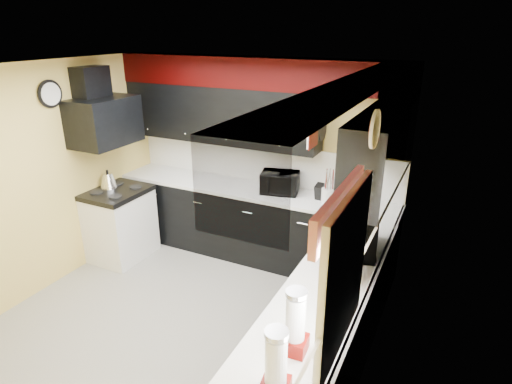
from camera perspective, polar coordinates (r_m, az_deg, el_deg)
ground at (r=4.66m, az=-9.27°, el=-16.45°), size 3.60×3.60×0.00m
wall_back at (r=5.48m, az=0.74°, el=4.55°), size 3.60×0.06×2.50m
wall_right at (r=3.37m, az=15.59°, el=-7.56°), size 0.06×3.60×2.50m
wall_left at (r=5.24m, az=-26.49°, el=1.45°), size 0.06×3.60×2.50m
ceiling at (r=3.71m, az=-11.63°, el=15.78°), size 3.60×3.60×0.06m
cab_back at (r=5.52m, az=-0.64°, el=-4.25°), size 3.60×0.60×0.90m
cab_right at (r=3.63m, az=8.35°, el=-19.92°), size 0.60×3.00×0.90m
counter_back at (r=5.33m, az=-0.66°, el=0.31°), size 3.62×0.64×0.04m
counter_right at (r=3.34m, az=8.79°, el=-13.85°), size 0.64×3.02×0.04m
splash_back at (r=5.49m, az=0.69°, el=3.92°), size 3.60×0.02×0.50m
splash_right at (r=3.40m, az=15.32°, el=-8.41°), size 0.02×3.60×0.50m
upper_back at (r=5.42m, az=-4.90°, el=10.29°), size 2.60×0.35×0.70m
upper_right at (r=4.02m, az=16.47°, el=5.58°), size 0.35×1.80×0.70m
soffit_back at (r=5.11m, az=-0.10°, el=15.64°), size 3.60×0.36×0.35m
soffit_right at (r=2.87m, az=13.44°, el=10.58°), size 0.36×3.24×0.35m
stove at (r=5.78m, az=-17.56°, el=-4.30°), size 0.60×0.75×0.86m
cooktop at (r=5.60m, az=-18.08°, el=-0.05°), size 0.62×0.77×0.06m
hood at (r=5.39m, az=-19.55°, el=8.87°), size 0.50×0.78×0.55m
hood_duct at (r=5.42m, az=-21.11°, el=13.27°), size 0.24×0.40×0.40m
window at (r=2.45m, az=11.70°, el=-10.71°), size 0.03×0.86×0.96m
valance at (r=2.28m, az=11.11°, el=-1.87°), size 0.04×0.88×0.20m
pan_top at (r=4.78m, az=8.55°, el=11.08°), size 0.03×0.22×0.40m
pan_mid at (r=4.71m, az=7.89°, el=7.86°), size 0.03×0.28×0.46m
pan_low at (r=4.96m, az=8.84°, el=8.13°), size 0.03×0.24×0.42m
cut_board at (r=4.59m, az=7.55°, el=8.14°), size 0.03×0.26×0.35m
baskets at (r=3.49m, az=11.12°, el=-7.36°), size 0.27×0.27×0.50m
clock at (r=5.17m, az=-25.77°, el=11.70°), size 0.03×0.30×0.30m
deco_plate at (r=2.70m, az=15.57°, el=8.07°), size 0.03×0.24×0.24m
toaster_oven at (r=5.15m, az=3.18°, el=1.27°), size 0.51×0.45×0.26m
microwave at (r=3.94m, az=12.84°, el=-5.26°), size 0.54×0.68×0.33m
utensil_crock at (r=4.91m, az=9.65°, el=-0.53°), size 0.20×0.20×0.17m
knife_block at (r=5.01m, az=8.48°, el=0.03°), size 0.09×0.12×0.19m
kettle at (r=5.69m, az=-19.10°, el=1.46°), size 0.23×0.23×0.19m
dispenser_a at (r=2.72m, az=5.26°, el=-16.99°), size 0.16×0.16×0.42m
dispenser_b at (r=2.45m, az=2.67°, el=-22.16°), size 0.17×0.17×0.41m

